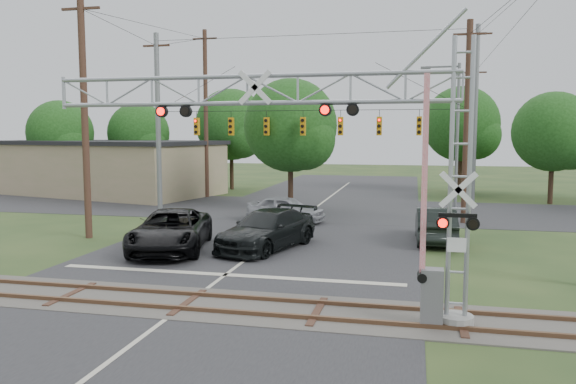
% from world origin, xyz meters
% --- Properties ---
extents(ground, '(160.00, 160.00, 0.00)m').
position_xyz_m(ground, '(0.00, 0.00, 0.00)').
color(ground, '#263E1C').
rests_on(ground, ground).
extents(road_main, '(14.00, 90.00, 0.02)m').
position_xyz_m(road_main, '(0.00, 10.00, 0.01)').
color(road_main, '#2A2A2C').
rests_on(road_main, ground).
extents(road_cross, '(90.00, 12.00, 0.02)m').
position_xyz_m(road_cross, '(0.00, 24.00, 0.01)').
color(road_cross, '#2A2A2C').
rests_on(road_cross, ground).
extents(railroad_track, '(90.00, 3.20, 0.17)m').
position_xyz_m(railroad_track, '(0.00, 2.00, 0.03)').
color(railroad_track, '#504B46').
rests_on(railroad_track, ground).
extents(crossing_gantry, '(12.14, 0.98, 7.66)m').
position_xyz_m(crossing_gantry, '(4.28, 1.64, 4.78)').
color(crossing_gantry, gray).
rests_on(crossing_gantry, ground).
extents(traffic_signal_span, '(19.34, 0.36, 11.50)m').
position_xyz_m(traffic_signal_span, '(0.88, 20.00, 5.72)').
color(traffic_signal_span, slate).
rests_on(traffic_signal_span, ground).
extents(pickup_black, '(4.41, 6.99, 1.80)m').
position_xyz_m(pickup_black, '(-3.79, 9.14, 0.90)').
color(pickup_black, black).
rests_on(pickup_black, ground).
extents(car_dark, '(4.09, 6.46, 1.74)m').
position_xyz_m(car_dark, '(0.26, 10.45, 0.87)').
color(car_dark, black).
rests_on(car_dark, ground).
extents(sedan_silver, '(4.78, 2.52, 1.55)m').
position_xyz_m(sedan_silver, '(-0.59, 18.01, 0.78)').
color(sedan_silver, '#999AA0').
rests_on(sedan_silver, ground).
extents(suv_dark, '(1.89, 5.12, 1.67)m').
position_xyz_m(suv_dark, '(7.68, 13.76, 0.84)').
color(suv_dark, black).
rests_on(suv_dark, ground).
extents(commercial_building, '(21.24, 14.25, 4.55)m').
position_xyz_m(commercial_building, '(-19.45, 29.96, 2.28)').
color(commercial_building, '#8E855E').
rests_on(commercial_building, ground).
extents(streetlight, '(2.62, 0.27, 9.84)m').
position_xyz_m(streetlight, '(9.22, 26.02, 5.50)').
color(streetlight, slate).
rests_on(streetlight, ground).
extents(utility_poles, '(24.20, 30.10, 13.33)m').
position_xyz_m(utility_poles, '(3.03, 22.69, 6.31)').
color(utility_poles, '#42281E').
rests_on(utility_poles, ground).
extents(treeline, '(52.15, 21.21, 9.28)m').
position_xyz_m(treeline, '(-0.06, 32.48, 5.59)').
color(treeline, '#342317').
rests_on(treeline, ground).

